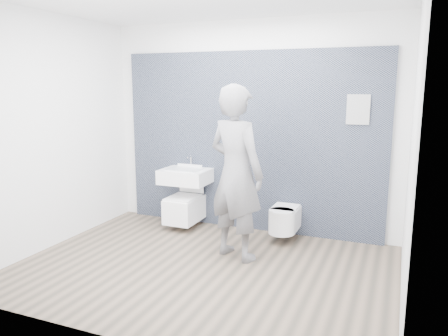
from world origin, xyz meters
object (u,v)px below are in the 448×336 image
at_px(toilet_square, 185,207).
at_px(visitor, 236,173).
at_px(toilet_rounded, 284,219).
at_px(washbasin, 185,176).

xyz_separation_m(toilet_square, visitor, (1.04, -0.73, 0.70)).
height_order(toilet_square, toilet_rounded, toilet_square).
bearing_deg(washbasin, toilet_rounded, -1.50).
xyz_separation_m(washbasin, visitor, (1.04, -0.76, 0.26)).
xyz_separation_m(toilet_rounded, visitor, (-0.38, -0.73, 0.71)).
bearing_deg(washbasin, toilet_square, -90.00).
bearing_deg(visitor, toilet_square, -14.93).
distance_m(washbasin, toilet_rounded, 1.48).
relative_size(toilet_square, toilet_rounded, 1.38).
bearing_deg(toilet_rounded, toilet_square, 179.98).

